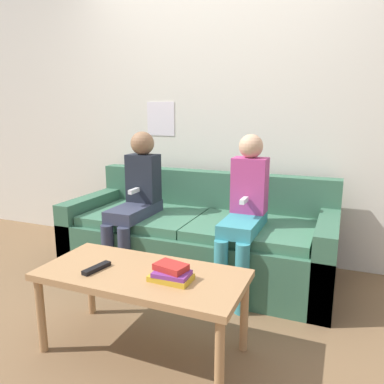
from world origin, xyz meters
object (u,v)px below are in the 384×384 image
(person_right, at_px, (245,208))
(person_left, at_px, (136,196))
(coffee_table, at_px, (142,281))
(tv_remote, at_px, (97,268))
(couch, at_px, (198,240))

(person_right, bearing_deg, person_left, 179.82)
(coffee_table, bearing_deg, person_right, 69.99)
(person_left, xyz_separation_m, tv_remote, (0.32, -0.94, -0.16))
(tv_remote, bearing_deg, person_right, 70.68)
(coffee_table, relative_size, person_right, 0.97)
(couch, relative_size, coffee_table, 1.91)
(couch, xyz_separation_m, tv_remote, (-0.13, -1.12, 0.20))
(couch, distance_m, tv_remote, 1.15)
(coffee_table, distance_m, tv_remote, 0.25)
(person_right, relative_size, tv_remote, 6.35)
(person_right, height_order, tv_remote, person_right)
(couch, relative_size, tv_remote, 11.74)
(couch, xyz_separation_m, person_right, (0.41, -0.19, 0.35))
(couch, height_order, tv_remote, couch)
(tv_remote, bearing_deg, coffee_table, 27.82)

